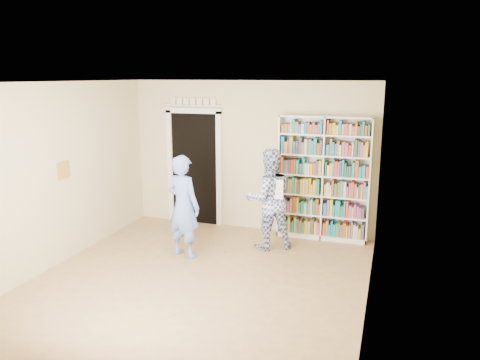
% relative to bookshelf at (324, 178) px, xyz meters
% --- Properties ---
extents(floor, '(5.00, 5.00, 0.00)m').
position_rel_bookshelf_xyz_m(floor, '(-1.35, -2.34, -1.07)').
color(floor, '#926B47').
rests_on(floor, ground).
extents(ceiling, '(5.00, 5.00, 0.00)m').
position_rel_bookshelf_xyz_m(ceiling, '(-1.35, -2.34, 1.63)').
color(ceiling, white).
rests_on(ceiling, wall_back).
extents(wall_back, '(4.50, 0.00, 4.50)m').
position_rel_bookshelf_xyz_m(wall_back, '(-1.35, 0.16, 0.28)').
color(wall_back, beige).
rests_on(wall_back, floor).
extents(wall_left, '(0.00, 5.00, 5.00)m').
position_rel_bookshelf_xyz_m(wall_left, '(-3.60, -2.34, 0.28)').
color(wall_left, beige).
rests_on(wall_left, floor).
extents(wall_right, '(0.00, 5.00, 5.00)m').
position_rel_bookshelf_xyz_m(wall_right, '(0.90, -2.34, 0.28)').
color(wall_right, beige).
rests_on(wall_right, floor).
extents(bookshelf, '(1.55, 0.29, 2.13)m').
position_rel_bookshelf_xyz_m(bookshelf, '(0.00, 0.00, 0.00)').
color(bookshelf, white).
rests_on(bookshelf, floor).
extents(doorway, '(1.10, 0.08, 2.43)m').
position_rel_bookshelf_xyz_m(doorway, '(-2.45, 0.13, 0.10)').
color(doorway, black).
rests_on(doorway, floor).
extents(wall_art, '(0.03, 0.25, 0.25)m').
position_rel_bookshelf_xyz_m(wall_art, '(-3.58, -2.14, 0.33)').
color(wall_art, brown).
rests_on(wall_art, wall_left).
extents(man_blue, '(0.67, 0.53, 1.61)m').
position_rel_bookshelf_xyz_m(man_blue, '(-1.93, -1.51, -0.27)').
color(man_blue, '#6289DB').
rests_on(man_blue, floor).
extents(man_plaid, '(1.01, 0.95, 1.65)m').
position_rel_bookshelf_xyz_m(man_plaid, '(-0.77, -0.74, -0.25)').
color(man_plaid, navy).
rests_on(man_plaid, floor).
extents(paper_sheet, '(0.22, 0.02, 0.31)m').
position_rel_bookshelf_xyz_m(paper_sheet, '(-0.60, -0.94, -0.03)').
color(paper_sheet, white).
rests_on(paper_sheet, man_plaid).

